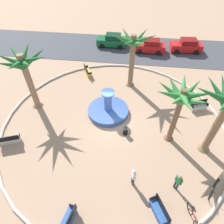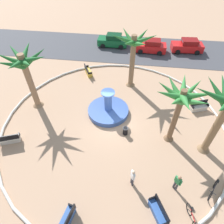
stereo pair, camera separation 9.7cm
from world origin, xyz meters
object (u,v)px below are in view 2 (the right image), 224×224
(bench_west, at_px, (199,107))
(bench_north, at_px, (10,139))
(person_cyclist_helmet, at_px, (133,177))
(parked_car_second, at_px, (151,46))
(palm_tree_mid_plaza, at_px, (25,68))
(bicycle_red_frame, at_px, (213,189))
(parked_car_leftmost, at_px, (113,41))
(trash_bin, at_px, (125,131))
(bench_southwest, at_px, (88,72))
(palm_tree_far_side, at_px, (133,49))
(bicycle_by_lamppost, at_px, (192,218))
(parked_car_third, at_px, (187,46))
(fountain, at_px, (108,110))
(bench_southeast, at_px, (67,220))
(palm_tree_near_fountain, at_px, (181,100))
(bench_east, at_px, (158,212))
(person_cyclist_photo, at_px, (177,182))

(bench_west, height_order, bench_north, same)
(person_cyclist_helmet, bearing_deg, parked_car_second, 85.90)
(palm_tree_mid_plaza, relative_size, person_cyclist_helmet, 3.36)
(bicycle_red_frame, height_order, parked_car_leftmost, parked_car_leftmost)
(palm_tree_mid_plaza, bearing_deg, trash_bin, -15.55)
(bench_southwest, bearing_deg, palm_tree_far_side, -15.92)
(trash_bin, xyz_separation_m, parked_car_leftmost, (-3.01, 15.37, 0.39))
(bicycle_red_frame, bearing_deg, trash_bin, 145.55)
(bicycle_red_frame, distance_m, bicycle_by_lamppost, 2.49)
(bench_west, relative_size, parked_car_second, 0.41)
(palm_tree_mid_plaza, relative_size, parked_car_third, 1.36)
(fountain, distance_m, parked_car_leftmost, 13.18)
(palm_tree_far_side, height_order, bench_southwest, palm_tree_far_side)
(bench_west, bearing_deg, trash_bin, -150.22)
(palm_tree_mid_plaza, height_order, parked_car_second, palm_tree_mid_plaza)
(bench_southeast, bearing_deg, parked_car_leftmost, 90.55)
(palm_tree_mid_plaza, height_order, bench_west, palm_tree_mid_plaza)
(palm_tree_far_side, height_order, bench_southeast, palm_tree_far_side)
(palm_tree_near_fountain, bearing_deg, fountain, 156.35)
(bicycle_red_frame, distance_m, parked_car_second, 18.88)
(palm_tree_near_fountain, xyz_separation_m, bicycle_by_lamppost, (0.87, -5.97, -3.74))
(bench_west, xyz_separation_m, bicycle_red_frame, (-0.52, -7.78, 0.04))
(palm_tree_far_side, distance_m, trash_bin, 7.65)
(bench_north, relative_size, parked_car_third, 0.41)
(bicycle_red_frame, bearing_deg, parked_car_second, 101.69)
(palm_tree_far_side, xyz_separation_m, parked_car_second, (2.12, 7.70, -3.30))
(bench_east, bearing_deg, bench_southeast, -167.54)
(palm_tree_mid_plaza, height_order, bench_east, palm_tree_mid_plaza)
(parked_car_second, height_order, parked_car_third, same)
(palm_tree_mid_plaza, xyz_separation_m, parked_car_third, (15.37, 12.73, -3.35))
(bench_west, xyz_separation_m, bicycle_by_lamppost, (-2.11, -9.69, 0.04))
(bicycle_by_lamppost, bearing_deg, bench_north, 163.39)
(palm_tree_mid_plaza, distance_m, bench_east, 14.19)
(bench_southeast, bearing_deg, fountain, 83.56)
(trash_bin, xyz_separation_m, person_cyclist_photo, (3.60, -4.15, 0.51))
(person_cyclist_helmet, bearing_deg, fountain, 111.41)
(fountain, distance_m, bench_southwest, 6.62)
(bench_north, xyz_separation_m, bicycle_by_lamppost, (13.27, -3.96, 0.04))
(bench_southwest, bearing_deg, fountain, -61.67)
(trash_bin, height_order, bicycle_by_lamppost, bicycle_by_lamppost)
(bench_west, xyz_separation_m, parked_car_second, (-4.34, 10.70, 0.43))
(trash_bin, relative_size, bicycle_by_lamppost, 0.43)
(bicycle_red_frame, relative_size, parked_car_second, 0.37)
(fountain, relative_size, bench_southeast, 2.20)
(bench_southeast, relative_size, trash_bin, 2.29)
(bench_southwest, bearing_deg, parked_car_third, 30.73)
(palm_tree_near_fountain, relative_size, bench_west, 3.12)
(bench_west, height_order, parked_car_leftmost, parked_car_leftmost)
(person_cyclist_photo, bearing_deg, bench_west, 69.90)
(palm_tree_near_fountain, bearing_deg, bench_southeast, -131.83)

